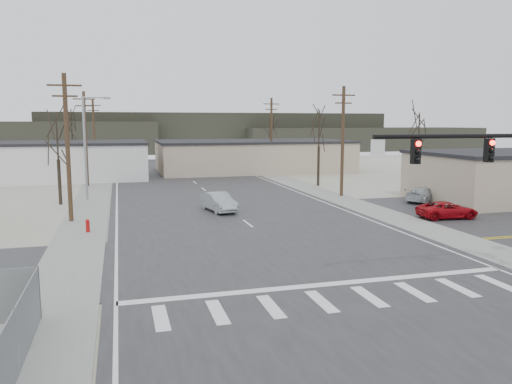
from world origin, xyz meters
TOP-DOWN VIEW (x-y plane):
  - ground at (0.00, 0.00)m, footprint 140.00×140.00m
  - main_road at (0.00, 15.00)m, footprint 18.00×110.00m
  - cross_road at (0.00, 0.00)m, footprint 90.00×10.00m
  - sidewalk_left at (-10.60, 20.00)m, footprint 3.00×90.00m
  - sidewalk_right at (10.60, 20.00)m, footprint 3.00×90.00m
  - traffic_signal_mast at (7.89, -6.20)m, footprint 8.95×0.43m
  - fire_hydrant at (-10.20, 8.00)m, footprint 0.24×0.24m
  - building_left_far at (-16.00, 40.00)m, footprint 22.30×12.30m
  - building_right_far at (10.00, 44.00)m, footprint 26.30×14.30m
  - building_lot at (24.00, 12.00)m, footprint 14.30×10.30m
  - upole_left_b at (-11.50, 12.00)m, footprint 2.20×0.30m
  - upole_left_c at (-11.50, 32.00)m, footprint 2.20×0.30m
  - upole_left_d at (-11.50, 52.00)m, footprint 2.20×0.30m
  - upole_right_a at (11.50, 18.00)m, footprint 2.20×0.30m
  - upole_right_b at (11.50, 40.00)m, footprint 2.20×0.30m
  - streetlight_main at (-10.80, 22.00)m, footprint 2.40×0.25m
  - tree_left_near at (-13.00, 20.00)m, footprint 3.30×3.30m
  - tree_right_mid at (12.50, 26.00)m, footprint 3.74×3.74m
  - tree_left_far at (-14.00, 46.00)m, footprint 3.96×3.96m
  - tree_right_far at (15.00, 52.00)m, footprint 3.52×3.52m
  - tree_lot at (22.00, 22.00)m, footprint 3.52×3.52m
  - hill_center at (15.00, 96.00)m, footprint 80.00×18.00m
  - hill_right at (50.00, 90.00)m, footprint 60.00×18.00m
  - sedan_crossing at (-0.96, 13.16)m, footprint 2.32×4.52m
  - car_far_a at (-1.08, 42.02)m, footprint 2.77×5.51m
  - car_far_b at (-5.70, 65.00)m, footprint 2.42×3.85m
  - car_parked_red at (14.10, 6.10)m, footprint 4.39×2.32m
  - car_parked_silver at (16.90, 13.00)m, footprint 4.65×3.64m

SIDE VIEW (x-z plane):
  - ground at x=0.00m, z-range 0.00..0.00m
  - cross_road at x=0.00m, z-range 0.00..0.04m
  - main_road at x=0.00m, z-range 0.00..0.05m
  - sidewalk_left at x=-10.60m, z-range 0.00..0.06m
  - sidewalk_right at x=10.60m, z-range 0.00..0.06m
  - fire_hydrant at x=-10.20m, z-range 0.02..0.89m
  - car_parked_red at x=14.10m, z-range 0.03..1.21m
  - car_far_b at x=-5.70m, z-range 0.05..1.27m
  - car_parked_silver at x=16.90m, z-range 0.03..1.29m
  - sedan_crossing at x=-0.96m, z-range 0.05..1.47m
  - car_far_a at x=-1.08m, z-range 0.05..1.58m
  - building_right_far at x=10.00m, z-range 0.00..4.30m
  - building_lot at x=24.00m, z-range 0.01..4.31m
  - building_left_far at x=-16.00m, z-range 0.01..4.51m
  - hill_right at x=50.00m, z-range 0.00..5.50m
  - hill_center at x=15.00m, z-range 0.00..9.00m
  - traffic_signal_mast at x=7.89m, z-range 1.07..8.27m
  - streetlight_main at x=-10.80m, z-range 0.59..9.59m
  - upole_left_b at x=-11.50m, z-range 0.22..10.22m
  - upole_left_c at x=-11.50m, z-range 0.22..10.22m
  - upole_left_d at x=-11.50m, z-range 0.22..10.22m
  - upole_right_a at x=11.50m, z-range 0.22..10.22m
  - upole_right_b at x=11.50m, z-range 0.22..10.22m
  - tree_left_near at x=-13.00m, z-range 1.55..8.90m
  - tree_right_far at x=15.00m, z-range 1.66..9.50m
  - tree_lot at x=22.00m, z-range 1.66..9.50m
  - tree_right_mid at x=12.50m, z-range 1.77..10.10m
  - tree_left_far at x=-14.00m, z-range 1.87..10.69m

